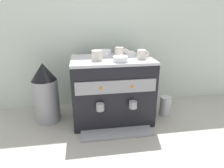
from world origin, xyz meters
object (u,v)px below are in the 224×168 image
at_px(espresso_machine, 112,90).
at_px(milk_pitcher, 165,106).
at_px(ceramic_bowl_2, 120,59).
at_px(ceramic_cup_2, 142,54).
at_px(ceramic_bowl_1, 128,54).
at_px(coffee_grinder, 46,93).
at_px(ceramic_cup_0, 97,55).
at_px(ceramic_bowl_0, 104,53).
at_px(ceramic_cup_1, 120,52).

relative_size(espresso_machine, milk_pitcher, 3.76).
xyz_separation_m(espresso_machine, ceramic_bowl_2, (0.04, -0.10, 0.27)).
relative_size(ceramic_cup_2, ceramic_bowl_1, 0.98).
relative_size(espresso_machine, ceramic_cup_2, 6.22).
xyz_separation_m(coffee_grinder, milk_pitcher, (0.96, -0.06, -0.15)).
bearing_deg(ceramic_cup_2, ceramic_cup_0, 178.21).
relative_size(espresso_machine, ceramic_bowl_2, 5.81).
bearing_deg(espresso_machine, milk_pitcher, -0.70).
bearing_deg(ceramic_bowl_0, ceramic_cup_2, -29.12).
distance_m(ceramic_cup_2, ceramic_bowl_1, 0.15).
xyz_separation_m(ceramic_cup_0, ceramic_cup_2, (0.32, -0.01, -0.00)).
height_order(coffee_grinder, milk_pitcher, coffee_grinder).
height_order(ceramic_cup_0, milk_pitcher, ceramic_cup_0).
distance_m(espresso_machine, ceramic_bowl_1, 0.31).
xyz_separation_m(ceramic_cup_0, coffee_grinder, (-0.40, 0.09, -0.30)).
relative_size(espresso_machine, ceramic_cup_1, 5.66).
bearing_deg(coffee_grinder, milk_pitcher, -3.64).
bearing_deg(ceramic_cup_1, ceramic_bowl_2, -98.66).
distance_m(espresso_machine, milk_pitcher, 0.48).
bearing_deg(espresso_machine, ceramic_bowl_1, 29.92).
distance_m(espresso_machine, ceramic_cup_2, 0.36).
bearing_deg(coffee_grinder, ceramic_bowl_1, 2.17).
distance_m(ceramic_cup_2, coffee_grinder, 0.78).
height_order(ceramic_cup_0, ceramic_cup_2, ceramic_cup_0).
bearing_deg(ceramic_cup_2, coffee_grinder, 171.87).
xyz_separation_m(ceramic_cup_2, ceramic_bowl_1, (-0.07, 0.13, -0.02)).
bearing_deg(ceramic_bowl_0, espresso_machine, -63.44).
bearing_deg(ceramic_cup_1, coffee_grinder, 177.86).
xyz_separation_m(espresso_machine, ceramic_bowl_1, (0.14, 0.08, 0.27)).
height_order(ceramic_cup_1, ceramic_bowl_2, ceramic_cup_1).
distance_m(ceramic_cup_0, milk_pitcher, 0.72).
xyz_separation_m(ceramic_cup_0, ceramic_bowl_0, (0.06, 0.13, -0.01)).
height_order(ceramic_cup_0, ceramic_cup_1, ceramic_cup_1).
distance_m(ceramic_bowl_1, milk_pitcher, 0.54).
xyz_separation_m(ceramic_cup_2, milk_pitcher, (0.24, 0.04, -0.45)).
height_order(ceramic_bowl_1, ceramic_bowl_2, ceramic_bowl_2).
height_order(ceramic_bowl_0, coffee_grinder, ceramic_bowl_0).
bearing_deg(espresso_machine, ceramic_cup_0, -161.44).
distance_m(coffee_grinder, milk_pitcher, 0.97).
bearing_deg(milk_pitcher, coffee_grinder, 176.36).
bearing_deg(ceramic_bowl_1, ceramic_cup_1, -149.02).
xyz_separation_m(ceramic_cup_0, ceramic_bowl_1, (0.25, 0.12, -0.02)).
relative_size(espresso_machine, ceramic_bowl_0, 5.29).
bearing_deg(espresso_machine, coffee_grinder, 173.78).
bearing_deg(ceramic_bowl_2, ceramic_cup_2, 18.35).
xyz_separation_m(espresso_machine, ceramic_cup_0, (-0.11, -0.04, 0.29)).
xyz_separation_m(ceramic_bowl_2, milk_pitcher, (0.41, 0.10, -0.44)).
height_order(espresso_machine, milk_pitcher, espresso_machine).
xyz_separation_m(ceramic_cup_2, ceramic_bowl_0, (-0.26, 0.14, -0.01)).
bearing_deg(ceramic_bowl_0, ceramic_bowl_2, -65.74).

